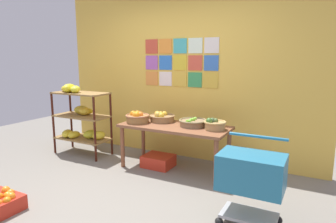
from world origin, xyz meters
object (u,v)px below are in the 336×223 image
Objects in this scene: fruit_basket_right at (137,117)px; display_table at (175,131)px; fruit_basket_back_right at (215,124)px; fruit_basket_back_left at (162,117)px; banana_shelf_unit at (80,115)px; fruit_basket_left at (193,122)px; produce_crate_under_table at (158,161)px; shopping_cart at (251,175)px.

display_table is at bearing 8.75° from fruit_basket_right.
fruit_basket_back_right is (1.17, 0.12, -0.01)m from fruit_basket_right.
fruit_basket_right is (-0.58, -0.09, 0.15)m from display_table.
fruit_basket_back_left reaches higher than display_table.
banana_shelf_unit reaches higher than fruit_basket_back_right.
fruit_basket_left is at bearing 5.31° from banana_shelf_unit.
banana_shelf_unit is 2.74× the size of produce_crate_under_table.
display_table is at bearing -26.07° from fruit_basket_back_left.
banana_shelf_unit is at bearing -177.36° from produce_crate_under_table.
fruit_basket_back_left is at bearing 172.62° from fruit_basket_back_right.
display_table is at bearing -161.93° from fruit_basket_left.
display_table is at bearing 3.38° from banana_shelf_unit.
fruit_basket_back_left reaches higher than produce_crate_under_table.
banana_shelf_unit is 1.97m from fruit_basket_left.
produce_crate_under_table is (1.45, 0.07, -0.58)m from banana_shelf_unit.
fruit_basket_right reaches higher than fruit_basket_back_left.
shopping_cart reaches higher than fruit_basket_left.
fruit_basket_left is 1.04× the size of fruit_basket_back_left.
display_table is 0.60m from fruit_basket_back_right.
fruit_basket_left is (1.96, 0.18, 0.04)m from banana_shelf_unit.
fruit_basket_back_right is at bearing 4.37° from produce_crate_under_table.
produce_crate_under_table is at bearing -167.14° from fruit_basket_left.
shopping_cart is (1.06, -1.07, -0.20)m from fruit_basket_left.
display_table is 3.61× the size of produce_crate_under_table.
fruit_basket_back_left is (-0.29, 0.14, 0.14)m from display_table.
shopping_cart is (1.60, -1.13, -0.21)m from fruit_basket_back_left.
produce_crate_under_table is 1.88m from shopping_cart.
banana_shelf_unit is at bearing 168.29° from shopping_cart.
fruit_basket_back_left is 1.07× the size of fruit_basket_right.
banana_shelf_unit is at bearing -179.40° from fruit_basket_right.
fruit_basket_left is at bearing 11.61° from fruit_basket_right.
fruit_basket_right is at bearing -174.14° from fruit_basket_back_right.
fruit_basket_right is 1.17m from fruit_basket_back_right.
display_table is 0.61m from fruit_basket_right.
fruit_basket_left is 0.34m from fruit_basket_back_right.
fruit_basket_right is at bearing 159.21° from shopping_cart.
display_table is 4.08× the size of fruit_basket_back_left.
banana_shelf_unit is 2.97× the size of fruit_basket_left.
display_table is 4.35× the size of fruit_basket_right.
banana_shelf_unit is 1.40× the size of shopping_cart.
fruit_basket_left is 0.92× the size of produce_crate_under_table.
fruit_basket_back_left is at bearing 39.17° from fruit_basket_right.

